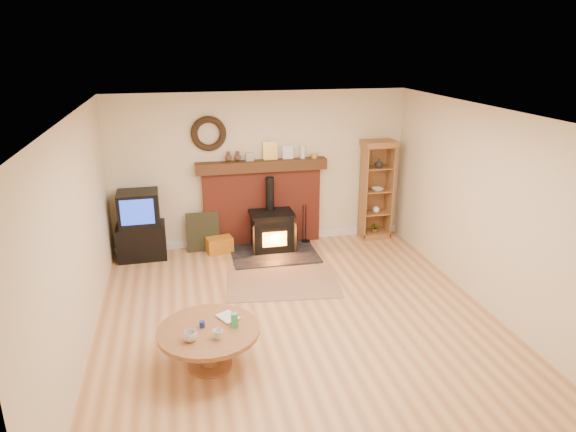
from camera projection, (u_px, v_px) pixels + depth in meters
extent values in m
plane|color=#B17749|center=(298.00, 319.00, 6.55)|extent=(5.50, 5.50, 0.00)
cube|color=beige|center=(261.00, 170.00, 8.67)|extent=(5.00, 0.02, 2.60)
cube|color=beige|center=(390.00, 354.00, 3.59)|extent=(5.00, 0.02, 2.60)
cube|color=beige|center=(77.00, 240.00, 5.62)|extent=(0.02, 5.50, 2.60)
cube|color=beige|center=(486.00, 210.00, 6.63)|extent=(0.02, 5.50, 2.60)
cube|color=white|center=(299.00, 114.00, 5.70)|extent=(5.00, 5.50, 0.02)
cube|color=white|center=(262.00, 238.00, 9.05)|extent=(5.00, 0.04, 0.12)
torus|color=black|center=(209.00, 134.00, 8.23)|extent=(0.57, 0.11, 0.57)
cube|color=maroon|center=(262.00, 207.00, 8.81)|extent=(2.00, 0.15, 1.30)
cube|color=#372411|center=(262.00, 166.00, 8.54)|extent=(2.20, 0.22, 0.18)
cube|color=#999999|center=(250.00, 157.00, 8.45)|extent=(0.13, 0.05, 0.14)
cube|color=gold|center=(270.00, 151.00, 8.52)|extent=(0.24, 0.06, 0.30)
cube|color=white|center=(288.00, 152.00, 8.59)|extent=(0.18, 0.05, 0.22)
cylinder|color=white|center=(303.00, 152.00, 8.62)|extent=(0.08, 0.08, 0.22)
cylinder|color=gold|center=(314.00, 156.00, 8.69)|extent=(0.14, 0.14, 0.07)
cube|color=black|center=(274.00, 254.00, 8.51)|extent=(1.40, 1.00, 0.03)
cube|color=black|center=(272.00, 232.00, 8.59)|extent=(0.65, 0.47, 0.61)
cube|color=black|center=(272.00, 213.00, 8.48)|extent=(0.72, 0.51, 0.04)
cylinder|color=black|center=(270.00, 194.00, 8.52)|extent=(0.14, 0.14, 0.56)
cube|color=orange|center=(275.00, 239.00, 8.38)|extent=(0.39, 0.02, 0.24)
cube|color=black|center=(256.00, 238.00, 8.36)|extent=(0.16, 0.21, 0.49)
cube|color=black|center=(292.00, 236.00, 8.48)|extent=(0.16, 0.21, 0.49)
cube|color=brown|center=(283.00, 282.00, 7.53)|extent=(1.74, 1.29, 0.01)
cube|color=black|center=(142.00, 241.00, 8.33)|extent=(0.77, 0.54, 0.56)
cube|color=black|center=(139.00, 209.00, 8.15)|extent=(0.64, 0.54, 0.56)
cube|color=#1833BC|center=(137.00, 212.00, 7.89)|extent=(0.50, 0.03, 0.40)
cube|color=brown|center=(374.00, 234.00, 9.28)|extent=(0.50, 0.37, 0.10)
cube|color=brown|center=(373.00, 189.00, 9.18)|extent=(0.50, 0.02, 1.60)
cube|color=brown|center=(363.00, 192.00, 8.97)|extent=(0.02, 0.37, 1.60)
cube|color=brown|center=(389.00, 191.00, 9.06)|extent=(0.02, 0.37, 1.60)
cube|color=brown|center=(379.00, 144.00, 8.74)|extent=(0.56, 0.41, 0.10)
cube|color=brown|center=(375.00, 213.00, 9.14)|extent=(0.46, 0.33, 0.02)
cube|color=brown|center=(376.00, 190.00, 9.01)|extent=(0.46, 0.33, 0.02)
cube|color=brown|center=(378.00, 168.00, 8.88)|extent=(0.46, 0.33, 0.02)
imported|color=white|center=(379.00, 163.00, 8.80)|extent=(0.15, 0.15, 0.16)
imported|color=white|center=(377.00, 189.00, 8.95)|extent=(0.20, 0.20, 0.05)
sphere|color=white|center=(376.00, 210.00, 9.08)|extent=(0.12, 0.12, 0.12)
imported|color=#3EAF6D|center=(375.00, 227.00, 9.18)|extent=(0.17, 0.15, 0.19)
cube|color=gold|center=(220.00, 245.00, 8.57)|extent=(0.46, 0.33, 0.26)
cube|color=black|center=(203.00, 232.00, 8.59)|extent=(0.55, 0.15, 0.66)
cylinder|color=black|center=(306.00, 242.00, 9.00)|extent=(0.16, 0.16, 0.04)
cylinder|color=black|center=(303.00, 224.00, 8.88)|extent=(0.02, 0.02, 0.70)
cylinder|color=black|center=(306.00, 224.00, 8.89)|extent=(0.02, 0.02, 0.70)
cylinder|color=brown|center=(210.00, 365.00, 5.61)|extent=(0.48, 0.48, 0.03)
cylinder|color=brown|center=(210.00, 349.00, 5.54)|extent=(0.18, 0.18, 0.39)
cylinder|color=brown|center=(208.00, 331.00, 5.47)|extent=(1.10, 1.10, 0.05)
imported|color=white|center=(190.00, 336.00, 5.23)|extent=(0.14, 0.14, 0.11)
imported|color=white|center=(218.00, 334.00, 5.27)|extent=(0.11, 0.11, 0.10)
imported|color=#4C331E|center=(221.00, 320.00, 5.61)|extent=(0.18, 0.24, 0.02)
cylinder|color=navy|center=(202.00, 324.00, 5.48)|extent=(0.06, 0.06, 0.07)
cube|color=#3EAF6D|center=(234.00, 320.00, 5.48)|extent=(0.07, 0.07, 0.16)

